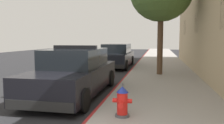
# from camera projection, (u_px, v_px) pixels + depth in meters

# --- Properties ---
(ground_plane) EXTENTS (31.57, 60.00, 0.20)m
(ground_plane) POSITION_uv_depth(u_px,v_px,m) (59.00, 72.00, 13.77)
(ground_plane) COLOR #232326
(sidewalk_pavement) EXTENTS (3.37, 60.00, 0.13)m
(sidewalk_pavement) POSITION_uv_depth(u_px,v_px,m) (162.00, 73.00, 12.58)
(sidewalk_pavement) COLOR gray
(sidewalk_pavement) RESTS_ON ground
(curb_painted_edge) EXTENTS (0.08, 60.00, 0.13)m
(curb_painted_edge) POSITION_uv_depth(u_px,v_px,m) (130.00, 72.00, 12.92)
(curb_painted_edge) COLOR maroon
(curb_painted_edge) RESTS_ON ground
(police_cruiser) EXTENTS (1.94, 4.84, 1.68)m
(police_cruiser) POSITION_uv_depth(u_px,v_px,m) (75.00, 73.00, 7.75)
(police_cruiser) COLOR black
(police_cruiser) RESTS_ON ground
(parked_car_silver_ahead) EXTENTS (1.94, 4.84, 1.56)m
(parked_car_silver_ahead) POSITION_uv_depth(u_px,v_px,m) (117.00, 56.00, 15.61)
(parked_car_silver_ahead) COLOR black
(parked_car_silver_ahead) RESTS_ON ground
(fire_hydrant) EXTENTS (0.44, 0.40, 0.76)m
(fire_hydrant) POSITION_uv_depth(u_px,v_px,m) (122.00, 102.00, 5.20)
(fire_hydrant) COLOR #4C4C51
(fire_hydrant) RESTS_ON sidewalk_pavement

